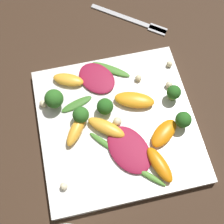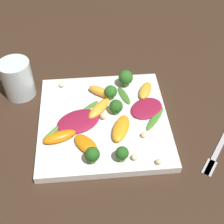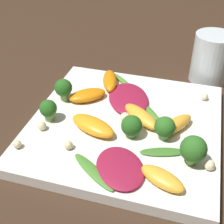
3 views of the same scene
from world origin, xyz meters
TOP-DOWN VIEW (x-y plane):
  - ground_plane at (0.00, 0.00)m, footprint 2.40×2.40m
  - plate at (0.00, 0.00)m, footprint 0.30×0.30m
  - fork at (0.24, -0.10)m, footprint 0.13×0.16m
  - radicchio_leaf_0 at (0.10, 0.02)m, footprint 0.10×0.10m
  - radicchio_leaf_1 at (-0.06, -0.01)m, footprint 0.12×0.10m
  - orange_segment_0 at (-0.01, 0.02)m, footprint 0.07×0.08m
  - orange_segment_1 at (-0.10, -0.05)m, footprint 0.08×0.05m
  - orange_segment_2 at (0.04, -0.04)m, footprint 0.06×0.09m
  - orange_segment_3 at (-0.04, -0.08)m, footprint 0.07×0.07m
  - orange_segment_4 at (0.11, 0.08)m, footprint 0.05×0.07m
  - orange_segment_5 at (0.00, 0.08)m, footprint 0.07×0.06m
  - broccoli_floret_0 at (0.06, 0.11)m, footprint 0.04×0.04m
  - broccoli_floret_1 at (0.03, -0.12)m, footprint 0.03×0.03m
  - broccoli_floret_2 at (0.02, 0.07)m, footprint 0.03×0.03m
  - broccoli_floret_3 at (-0.03, -0.12)m, footprint 0.03×0.03m
  - broccoli_floret_4 at (0.03, 0.02)m, footprint 0.03×0.03m
  - arugula_sprig_0 at (0.06, 0.07)m, footprint 0.04×0.07m
  - arugula_sprig_1 at (-0.03, 0.04)m, footprint 0.05×0.05m
  - arugula_sprig_2 at (0.12, -0.01)m, footprint 0.06×0.08m
  - arugula_sprig_3 at (-0.11, -0.03)m, footprint 0.06×0.06m
  - macadamia_nut_0 at (0.00, 0.00)m, footprint 0.02×0.02m
  - macadamia_nut_1 at (0.06, -0.12)m, footprint 0.01×0.01m
  - macadamia_nut_2 at (0.08, -0.06)m, footprint 0.01×0.01m
  - macadamia_nut_3 at (-0.10, 0.12)m, footprint 0.01×0.01m
  - macadamia_nut_4 at (0.07, 0.13)m, footprint 0.01×0.01m
  - macadamia_nut_5 at (0.10, -0.14)m, footprint 0.01×0.01m

SIDE VIEW (x-z plane):
  - ground_plane at x=0.00m, z-range 0.00..0.00m
  - fork at x=0.24m, z-range 0.00..0.01m
  - plate at x=0.00m, z-range 0.00..0.02m
  - arugula_sprig_0 at x=0.06m, z-range 0.02..0.02m
  - arugula_sprig_1 at x=-0.03m, z-range 0.02..0.02m
  - arugula_sprig_2 at x=0.12m, z-range 0.02..0.02m
  - arugula_sprig_3 at x=-0.11m, z-range 0.02..0.03m
  - radicchio_leaf_0 at x=0.10m, z-range 0.02..0.03m
  - radicchio_leaf_1 at x=-0.06m, z-range 0.02..0.03m
  - macadamia_nut_5 at x=0.10m, z-range 0.02..0.03m
  - macadamia_nut_2 at x=0.08m, z-range 0.02..0.03m
  - macadamia_nut_3 at x=-0.10m, z-range 0.02..0.03m
  - macadamia_nut_1 at x=0.06m, z-range 0.02..0.03m
  - macadamia_nut_4 at x=0.07m, z-range 0.02..0.03m
  - macadamia_nut_0 at x=0.00m, z-range 0.02..0.04m
  - orange_segment_4 at x=0.11m, z-range 0.02..0.04m
  - orange_segment_3 at x=-0.04m, z-range 0.02..0.04m
  - orange_segment_0 at x=-0.01m, z-range 0.02..0.04m
  - orange_segment_2 at x=0.04m, z-range 0.02..0.04m
  - orange_segment_1 at x=-0.10m, z-range 0.02..0.04m
  - orange_segment_5 at x=0.00m, z-range 0.02..0.04m
  - broccoli_floret_4 at x=0.03m, z-range 0.02..0.05m
  - broccoli_floret_2 at x=0.02m, z-range 0.02..0.06m
  - broccoli_floret_1 at x=0.03m, z-range 0.02..0.06m
  - broccoli_floret_3 at x=-0.03m, z-range 0.02..0.06m
  - broccoli_floret_0 at x=0.06m, z-range 0.02..0.07m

